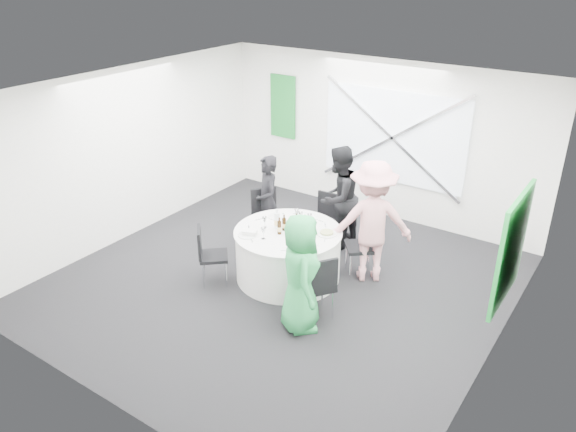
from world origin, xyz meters
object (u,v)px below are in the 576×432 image
Objects in this scene: person_man_back at (338,198)px; person_woman_green at (300,274)px; chair_front_right at (319,283)px; clear_water_bottle at (277,221)px; chair_front_left at (208,251)px; person_woman_pink at (372,222)px; person_man_back_left at (267,202)px; green_water_bottle at (305,226)px; chair_back at (325,216)px; chair_back_right at (367,241)px; banquet_table at (288,254)px; chair_back_left at (266,214)px.

person_woman_green is (0.72, -2.18, -0.06)m from person_man_back.
chair_front_right is 1.30m from clear_water_bottle.
chair_front_left is 0.48× the size of person_woman_pink.
person_man_back_left is 5.19× the size of green_water_bottle.
chair_back is at bearing -60.71° from person_woman_pink.
clear_water_bottle is at bearing -98.53° from chair_back.
chair_front_right reaches higher than chair_front_left.
person_man_back is (0.19, 0.07, 0.34)m from chair_back.
chair_back_right is (0.99, -0.48, 0.04)m from chair_back.
banquet_table is 1.79× the size of chair_front_left.
chair_back_right is at bearing 44.92° from green_water_bottle.
chair_back_left is 3.29× the size of green_water_bottle.
chair_front_left reaches higher than banquet_table.
clear_water_bottle reaches higher than chair_front_left.
chair_front_right is at bearing 27.38° from person_man_back.
chair_back_left is at bearing 5.70° from person_woman_green.
green_water_bottle is at bearing -80.88° from chair_back_left.
chair_back_left is at bearing -147.02° from chair_back.
banquet_table is 5.12× the size of clear_water_bottle.
person_woman_pink is (0.08, -0.05, 0.36)m from chair_back_right.
banquet_table is 0.99× the size of person_woman_green.
chair_front_right is at bearing -46.15° from green_water_bottle.
person_man_back_left reaches higher than green_water_bottle.
chair_back_left is 3.17× the size of clear_water_bottle.
chair_back is 1.10m from chair_back_right.
person_woman_pink is at bearing -93.63° from chair_front_left.
person_woman_pink is (0.89, -0.60, 0.06)m from person_man_back.
chair_back is 0.48× the size of person_woman_pink.
chair_back_left is 1.39m from chair_front_left.
chair_front_left is at bearing -142.88° from green_water_bottle.
chair_back_right is at bearing -30.09° from chair_back.
clear_water_bottle is (-0.09, -1.22, 0.37)m from chair_back.
person_man_back is at bearing -19.43° from chair_back_left.
chair_back_left is 1.04× the size of chair_front_right.
chair_back_left is 1.87m from person_woman_pink.
chair_front_right is at bearing -38.51° from chair_back_right.
person_woman_green is (0.81, -0.91, 0.41)m from banquet_table.
chair_back_right is at bearing -91.32° from chair_front_left.
person_man_back_left reaches higher than banquet_table.
clear_water_bottle is (-0.18, -0.02, 0.50)m from banquet_table.
person_woman_green is 5.34× the size of green_water_bottle.
person_man_back is (-0.81, 0.55, 0.30)m from chair_back_right.
person_woman_green reaches higher than banquet_table.
chair_back_right is at bearing 39.95° from person_man_back_left.
banquet_table is 0.92× the size of person_man_back.
chair_front_left is 0.55× the size of person_woman_green.
clear_water_bottle is at bearing -7.81° from person_man_back.
green_water_bottle is at bearing 4.72° from person_woman_pink.
chair_back_right is 1.02m from person_man_back.
banquet_table is 1.31m from person_woman_pink.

